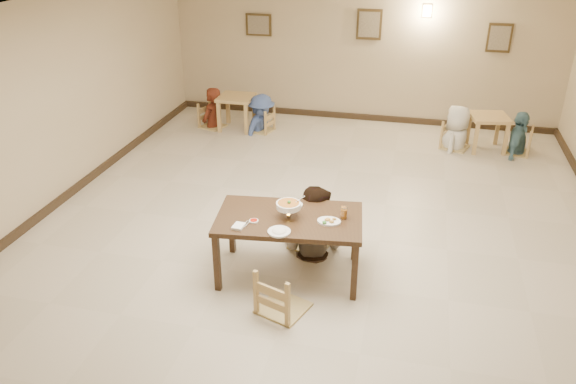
% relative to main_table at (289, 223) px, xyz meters
% --- Properties ---
extents(floor, '(10.00, 10.00, 0.00)m').
position_rel_main_table_xyz_m(floor, '(0.13, 1.01, -0.72)').
color(floor, beige).
rests_on(floor, ground).
extents(ceiling, '(10.00, 10.00, 0.00)m').
position_rel_main_table_xyz_m(ceiling, '(0.13, 1.01, 2.28)').
color(ceiling, silver).
rests_on(ceiling, wall_back).
extents(wall_back, '(10.00, 0.00, 10.00)m').
position_rel_main_table_xyz_m(wall_back, '(0.13, 6.01, 0.78)').
color(wall_back, '#C1AC8C').
rests_on(wall_back, floor).
extents(wall_left, '(0.00, 10.00, 10.00)m').
position_rel_main_table_xyz_m(wall_left, '(-3.87, 1.01, 0.78)').
color(wall_left, '#C1AC8C').
rests_on(wall_left, floor).
extents(baseboard_back, '(8.00, 0.06, 0.12)m').
position_rel_main_table_xyz_m(baseboard_back, '(0.13, 5.98, -0.66)').
color(baseboard_back, '#302317').
rests_on(baseboard_back, floor).
extents(baseboard_left, '(0.06, 10.00, 0.12)m').
position_rel_main_table_xyz_m(baseboard_left, '(-3.84, 1.01, -0.66)').
color(baseboard_left, '#302317').
rests_on(baseboard_left, floor).
extents(picture_a, '(0.55, 0.04, 0.45)m').
position_rel_main_table_xyz_m(picture_a, '(-2.07, 5.96, 1.18)').
color(picture_a, '#3B2C16').
rests_on(picture_a, wall_back).
extents(picture_b, '(0.50, 0.04, 0.60)m').
position_rel_main_table_xyz_m(picture_b, '(0.23, 5.96, 1.28)').
color(picture_b, '#3B2C16').
rests_on(picture_b, wall_back).
extents(picture_c, '(0.45, 0.04, 0.55)m').
position_rel_main_table_xyz_m(picture_c, '(2.73, 5.96, 1.13)').
color(picture_c, '#3B2C16').
rests_on(picture_c, wall_back).
extents(wall_sconce, '(0.16, 0.05, 0.22)m').
position_rel_main_table_xyz_m(wall_sconce, '(1.33, 5.97, 1.58)').
color(wall_sconce, '#FFD88C').
rests_on(wall_sconce, wall_back).
extents(main_table, '(1.81, 1.15, 0.80)m').
position_rel_main_table_xyz_m(main_table, '(0.00, 0.00, 0.00)').
color(main_table, '#3B2616').
rests_on(main_table, floor).
extents(chair_far, '(0.47, 0.47, 1.01)m').
position_rel_main_table_xyz_m(chair_far, '(0.13, 0.71, -0.22)').
color(chair_far, tan).
rests_on(chair_far, floor).
extents(chair_near, '(0.50, 0.50, 1.06)m').
position_rel_main_table_xyz_m(chair_near, '(0.10, -0.69, -0.19)').
color(chair_near, tan).
rests_on(chair_near, floor).
extents(main_diner, '(1.05, 0.91, 1.83)m').
position_rel_main_table_xyz_m(main_diner, '(0.17, 0.62, 0.20)').
color(main_diner, gray).
rests_on(main_diner, floor).
extents(curry_warmer, '(0.32, 0.29, 0.26)m').
position_rel_main_table_xyz_m(curry_warmer, '(-0.01, -0.00, 0.23)').
color(curry_warmer, silver).
rests_on(curry_warmer, main_table).
extents(rice_plate_far, '(0.29, 0.29, 0.07)m').
position_rel_main_table_xyz_m(rice_plate_far, '(-0.04, 0.29, 0.10)').
color(rice_plate_far, white).
rests_on(rice_plate_far, main_table).
extents(rice_plate_near, '(0.26, 0.26, 0.06)m').
position_rel_main_table_xyz_m(rice_plate_near, '(-0.03, -0.37, 0.09)').
color(rice_plate_near, white).
rests_on(rice_plate_near, main_table).
extents(fried_plate, '(0.27, 0.27, 0.06)m').
position_rel_main_table_xyz_m(fried_plate, '(0.48, -0.02, 0.10)').
color(fried_plate, white).
rests_on(fried_plate, main_table).
extents(chili_dish, '(0.11, 0.11, 0.02)m').
position_rel_main_table_xyz_m(chili_dish, '(-0.37, -0.21, 0.09)').
color(chili_dish, white).
rests_on(chili_dish, main_table).
extents(napkin_cutlery, '(0.16, 0.24, 0.03)m').
position_rel_main_table_xyz_m(napkin_cutlery, '(-0.50, -0.37, 0.10)').
color(napkin_cutlery, white).
rests_on(napkin_cutlery, main_table).
extents(drink_glass, '(0.08, 0.08, 0.15)m').
position_rel_main_table_xyz_m(drink_glass, '(0.63, 0.11, 0.15)').
color(drink_glass, white).
rests_on(drink_glass, main_table).
extents(bg_table_left, '(0.70, 0.70, 0.69)m').
position_rel_main_table_xyz_m(bg_table_left, '(-2.24, 4.82, -0.16)').
color(bg_table_left, tan).
rests_on(bg_table_left, floor).
extents(bg_table_right, '(0.77, 0.77, 0.66)m').
position_rel_main_table_xyz_m(bg_table_right, '(2.65, 4.82, -0.19)').
color(bg_table_right, tan).
rests_on(bg_table_right, floor).
extents(bg_chair_ll, '(0.45, 0.45, 0.96)m').
position_rel_main_table_xyz_m(bg_chair_ll, '(-2.76, 4.79, -0.24)').
color(bg_chair_ll, tan).
rests_on(bg_chair_ll, floor).
extents(bg_chair_lr, '(0.43, 0.43, 0.92)m').
position_rel_main_table_xyz_m(bg_chair_lr, '(-1.71, 4.80, -0.26)').
color(bg_chair_lr, tan).
rests_on(bg_chair_lr, floor).
extents(bg_chair_rl, '(0.47, 0.47, 1.01)m').
position_rel_main_table_xyz_m(bg_chair_rl, '(2.10, 4.76, -0.22)').
color(bg_chair_rl, tan).
rests_on(bg_chair_rl, floor).
extents(bg_chair_rr, '(0.45, 0.45, 0.96)m').
position_rel_main_table_xyz_m(bg_chair_rr, '(3.20, 4.77, -0.24)').
color(bg_chair_rr, tan).
rests_on(bg_chair_rr, floor).
extents(bg_diner_a, '(0.53, 0.69, 1.67)m').
position_rel_main_table_xyz_m(bg_diner_a, '(-2.76, 4.79, 0.12)').
color(bg_diner_a, '#4F1D11').
rests_on(bg_diner_a, floor).
extents(bg_diner_b, '(0.82, 1.10, 1.52)m').
position_rel_main_table_xyz_m(bg_diner_b, '(-1.71, 4.80, 0.04)').
color(bg_diner_b, '#4A629C').
rests_on(bg_diner_b, floor).
extents(bg_diner_c, '(0.74, 0.92, 1.65)m').
position_rel_main_table_xyz_m(bg_diner_c, '(2.10, 4.76, 0.10)').
color(bg_diner_c, silver).
rests_on(bg_diner_c, floor).
extents(bg_diner_d, '(0.64, 1.00, 1.58)m').
position_rel_main_table_xyz_m(bg_diner_d, '(3.20, 4.77, 0.07)').
color(bg_diner_d, slate).
rests_on(bg_diner_d, floor).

